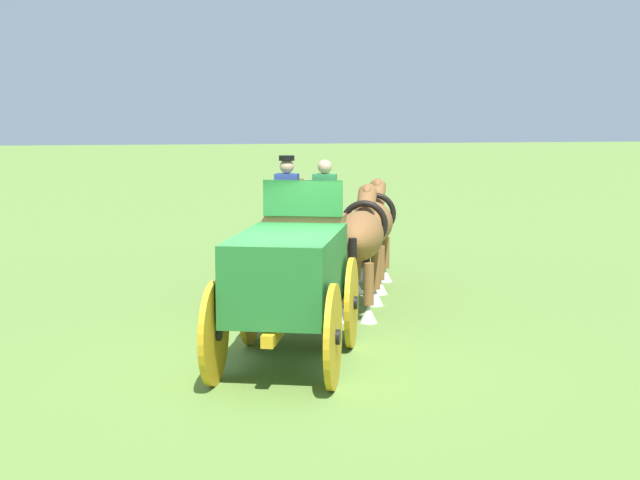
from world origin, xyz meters
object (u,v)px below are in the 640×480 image
object	(u,v)px
draft_horse_lead_near	(309,221)
draft_horse_lead_off	(372,225)
show_wagon	(290,273)
draft_horse_rear_off	(360,238)
draft_horse_rear_near	(288,233)

from	to	relation	value
draft_horse_lead_near	draft_horse_lead_off	bearing A→B (deg)	-109.86
show_wagon	draft_horse_rear_off	xyz separation A→B (m)	(3.13, -1.89, 0.06)
draft_horse_lead_near	draft_horse_lead_off	distance (m)	1.30
draft_horse_rear_near	draft_horse_lead_near	world-z (taller)	draft_horse_rear_near
draft_horse_rear_near	draft_horse_lead_near	xyz separation A→B (m)	(2.42, -0.92, -0.07)
draft_horse_rear_off	draft_horse_lead_near	size ratio (longest dim) A/B	0.98
draft_horse_lead_off	draft_horse_rear_off	bearing A→B (deg)	159.12
draft_horse_rear_near	draft_horse_rear_off	world-z (taller)	draft_horse_rear_near
show_wagon	draft_horse_lead_off	bearing A→B (deg)	-26.87
draft_horse_rear_off	show_wagon	bearing A→B (deg)	148.88
show_wagon	draft_horse_lead_near	bearing A→B (deg)	-14.88
show_wagon	draft_horse_lead_near	world-z (taller)	show_wagon
draft_horse_lead_off	draft_horse_lead_near	bearing A→B (deg)	70.14
draft_horse_rear_near	draft_horse_rear_off	distance (m)	1.30
draft_horse_lead_near	draft_horse_lead_off	xyz separation A→B (m)	(-0.44, -1.22, -0.06)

